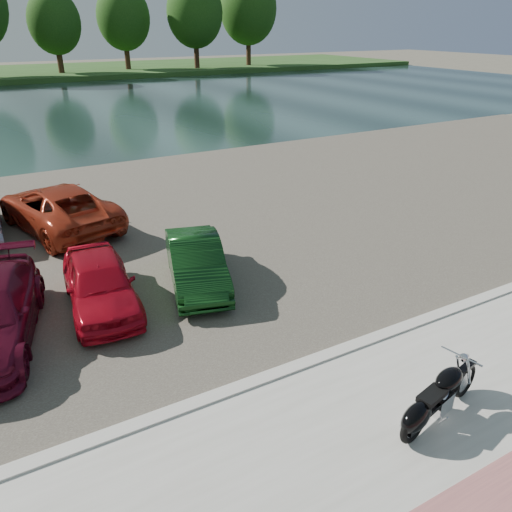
{
  "coord_description": "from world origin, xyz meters",
  "views": [
    {
      "loc": [
        -5.39,
        -4.64,
        6.31
      ],
      "look_at": [
        0.06,
        5.08,
        1.1
      ],
      "focal_mm": 35.0,
      "sensor_mm": 36.0,
      "label": 1
    }
  ],
  "objects": [
    {
      "name": "far_trees",
      "position": [
        4.36,
        65.79,
        7.49
      ],
      "size": [
        70.25,
        10.68,
        12.52
      ],
      "color": "#341E13",
      "rests_on": "far_bank"
    },
    {
      "name": "kerb",
      "position": [
        0.0,
        2.0,
        0.07
      ],
      "size": [
        60.0,
        0.3,
        0.14
      ],
      "primitive_type": "cube",
      "color": "#AEABA3",
      "rests_on": "ground"
    },
    {
      "name": "car_10",
      "position": [
        -3.45,
        12.19,
        0.78
      ],
      "size": [
        3.71,
        5.8,
        1.49
      ],
      "primitive_type": "imported",
      "rotation": [
        0.0,
        0.0,
        3.39
      ],
      "color": "#A6331B",
      "rests_on": "parking_lot"
    },
    {
      "name": "far_bank",
      "position": [
        0.0,
        72.0,
        0.3
      ],
      "size": [
        120.0,
        24.0,
        0.6
      ],
      "primitive_type": "cube",
      "color": "#214318",
      "rests_on": "ground"
    },
    {
      "name": "river",
      "position": [
        0.0,
        40.0,
        0.0
      ],
      "size": [
        120.0,
        40.0,
        0.0
      ],
      "primitive_type": "cube",
      "color": "#172A27",
      "rests_on": "ground"
    },
    {
      "name": "car_5",
      "position": [
        -1.03,
        6.32,
        0.67
      ],
      "size": [
        2.29,
        4.02,
        1.25
      ],
      "primitive_type": "imported",
      "rotation": [
        0.0,
        0.0,
        -0.27
      ],
      "color": "#0E3412",
      "rests_on": "parking_lot"
    },
    {
      "name": "parking_lot",
      "position": [
        0.0,
        11.0,
        0.02
      ],
      "size": [
        60.0,
        18.0,
        0.04
      ],
      "primitive_type": "cube",
      "color": "#453F37",
      "rests_on": "ground"
    },
    {
      "name": "ground",
      "position": [
        0.0,
        0.0,
        0.0
      ],
      "size": [
        200.0,
        200.0,
        0.0
      ],
      "primitive_type": "plane",
      "color": "#595447",
      "rests_on": "ground"
    },
    {
      "name": "motorcycle",
      "position": [
        0.42,
        -0.4,
        0.56
      ],
      "size": [
        2.3,
        0.89,
        1.05
      ],
      "rotation": [
        0.0,
        0.0,
        0.22
      ],
      "color": "black",
      "rests_on": "promenade"
    },
    {
      "name": "promenade",
      "position": [
        0.0,
        -1.0,
        0.05
      ],
      "size": [
        60.0,
        6.0,
        0.1
      ],
      "primitive_type": "cube",
      "color": "#AEABA3",
      "rests_on": "ground"
    },
    {
      "name": "car_4",
      "position": [
        -3.51,
        6.34,
        0.69
      ],
      "size": [
        1.86,
        3.94,
        1.3
      ],
      "primitive_type": "imported",
      "rotation": [
        0.0,
        0.0,
        -0.09
      ],
      "color": "#B00B1C",
      "rests_on": "parking_lot"
    }
  ]
}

